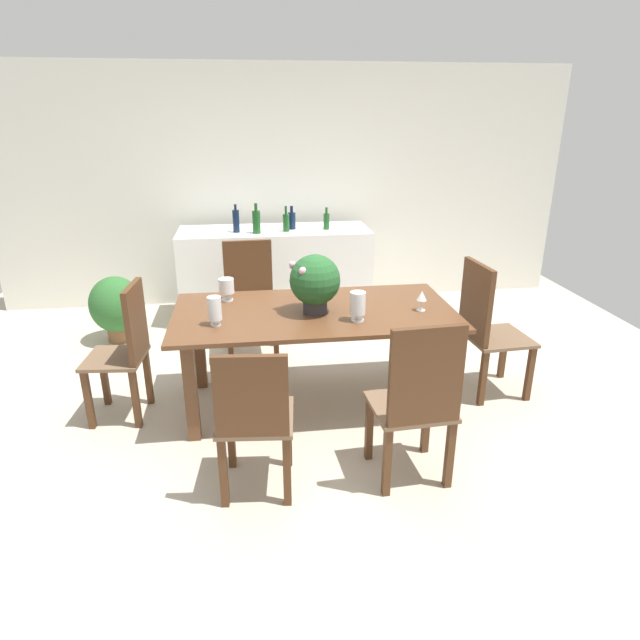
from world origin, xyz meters
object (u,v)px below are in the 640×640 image
object	(u,v)px
flower_centerpiece	(314,282)
crystal_vase_center_near	(226,287)
wine_bottle_amber	(286,222)
crystal_vase_right	(358,304)
potted_plant_floor	(116,306)
dining_table	(314,323)
chair_head_end	(127,346)
chair_near_right	(418,398)
crystal_vase_left	(215,309)
wine_bottle_clear	(256,221)
wine_bottle_tall	(236,221)
chair_near_left	(254,416)
wine_bottle_green	(326,221)
wine_bottle_dark	(292,220)
kitchen_counter	(275,273)
chair_foot_end	(485,324)
chair_far_left	(250,293)
wine_glass	(422,296)

from	to	relation	value
flower_centerpiece	crystal_vase_center_near	xyz separation A→B (m)	(-0.63, 0.35, -0.12)
wine_bottle_amber	crystal_vase_right	bearing A→B (deg)	-81.27
potted_plant_floor	dining_table	bearing A→B (deg)	-40.00
chair_head_end	chair_near_right	world-z (taller)	chair_near_right
dining_table	crystal_vase_left	bearing A→B (deg)	-163.68
dining_table	wine_bottle_clear	bearing A→B (deg)	101.25
crystal_vase_left	wine_bottle_amber	world-z (taller)	wine_bottle_amber
crystal_vase_right	wine_bottle_tall	xyz separation A→B (m)	(-0.83, 2.14, 0.19)
chair_near_left	wine_bottle_green	world-z (taller)	wine_bottle_green
wine_bottle_amber	wine_bottle_dark	size ratio (longest dim) A/B	1.08
crystal_vase_right	kitchen_counter	world-z (taller)	crystal_vase_right
chair_near_right	wine_bottle_tall	world-z (taller)	wine_bottle_tall
dining_table	flower_centerpiece	distance (m)	0.34
chair_head_end	wine_bottle_dark	distance (m)	2.45
dining_table	crystal_vase_center_near	world-z (taller)	crystal_vase_center_near
chair_near_right	chair_near_left	size ratio (longest dim) A/B	1.11
crystal_vase_left	flower_centerpiece	bearing A→B (deg)	12.80
chair_foot_end	wine_bottle_clear	world-z (taller)	wine_bottle_clear
crystal_vase_center_near	chair_far_left	bearing A→B (deg)	77.06
wine_bottle_clear	potted_plant_floor	world-z (taller)	wine_bottle_clear
kitchen_counter	crystal_vase_center_near	bearing A→B (deg)	-105.19
dining_table	flower_centerpiece	xyz separation A→B (m)	(-0.00, -0.05, 0.34)
chair_far_left	wine_bottle_tall	size ratio (longest dim) A/B	3.62
chair_near_right	potted_plant_floor	bearing A→B (deg)	-52.39
chair_head_end	potted_plant_floor	size ratio (longest dim) A/B	1.56
chair_near_left	wine_bottle_tall	distance (m)	2.98
wine_glass	flower_centerpiece	bearing A→B (deg)	175.48
wine_bottle_tall	chair_head_end	bearing A→B (deg)	-112.31
wine_glass	kitchen_counter	xyz separation A→B (m)	(-0.95, 2.09, -0.39)
dining_table	wine_bottle_amber	distance (m)	1.91
dining_table	wine_bottle_clear	distance (m)	1.89
kitchen_counter	wine_bottle_dark	size ratio (longest dim) A/B	8.29
crystal_vase_left	crystal_vase_right	distance (m)	0.97
dining_table	crystal_vase_center_near	distance (m)	0.73
chair_foot_end	dining_table	bearing A→B (deg)	85.92
kitchen_counter	flower_centerpiece	bearing A→B (deg)	-85.07
crystal_vase_right	wine_glass	xyz separation A→B (m)	(0.50, 0.14, -0.02)
chair_foot_end	wine_bottle_tall	bearing A→B (deg)	41.11
dining_table	chair_near_right	size ratio (longest dim) A/B	1.93
kitchen_counter	wine_bottle_clear	bearing A→B (deg)	-137.59
flower_centerpiece	wine_bottle_amber	distance (m)	1.92
crystal_vase_right	kitchen_counter	distance (m)	2.31
flower_centerpiece	wine_glass	bearing A→B (deg)	-4.52
chair_foot_end	chair_near_left	bearing A→B (deg)	116.11
chair_head_end	wine_bottle_dark	world-z (taller)	wine_bottle_dark
chair_near_left	potted_plant_floor	world-z (taller)	chair_near_left
chair_near_left	chair_head_end	bearing A→B (deg)	-44.05
wine_glass	dining_table	bearing A→B (deg)	172.00
wine_bottle_amber	potted_plant_floor	world-z (taller)	wine_bottle_amber
chair_near_right	wine_bottle_tall	size ratio (longest dim) A/B	3.71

